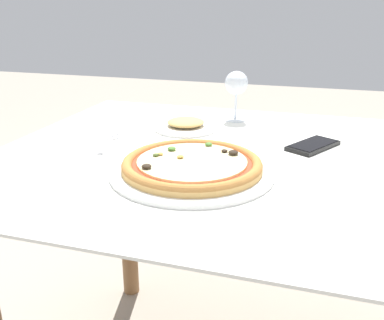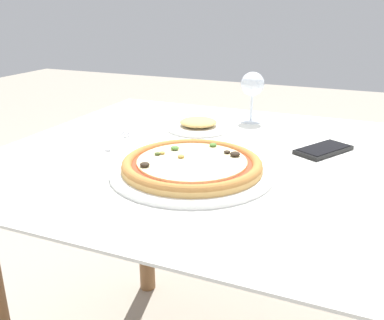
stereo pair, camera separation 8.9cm
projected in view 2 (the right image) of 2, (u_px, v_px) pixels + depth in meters
name	position (u px, v px, depth m)	size (l,w,h in m)	color
dining_table	(248.00, 197.00, 1.01)	(1.19, 0.92, 0.73)	brown
pizza_plate	(192.00, 166.00, 0.89)	(0.34, 0.34, 0.04)	white
fork	(120.00, 140.00, 1.11)	(0.06, 0.17, 0.00)	silver
wine_glass_far_left	(252.00, 86.00, 1.26)	(0.08, 0.08, 0.15)	silver
cell_phone	(323.00, 150.00, 1.03)	(0.13, 0.16, 0.01)	black
side_plate	(198.00, 125.00, 1.21)	(0.18, 0.18, 0.03)	white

